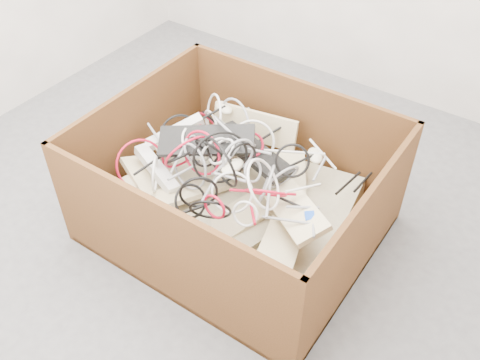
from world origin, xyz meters
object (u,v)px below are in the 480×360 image
Objects in this scene: vga_plug at (310,216)px; power_strip_right at (157,169)px; cardboard_box at (235,205)px; power_strip_left at (175,132)px.

power_strip_right is at bearing -120.26° from vga_plug.
power_strip_right is (-0.34, -0.15, 0.17)m from cardboard_box.
power_strip_left is 0.84m from vga_plug.
cardboard_box is 0.48m from vga_plug.
power_strip_left is at bearing -136.32° from vga_plug.
cardboard_box is 0.47m from power_strip_left.
vga_plug is at bearing -8.16° from cardboard_box.
cardboard_box is 0.41m from power_strip_right.
power_strip_left is 6.71× the size of vga_plug.
vga_plug is at bearing 25.60° from power_strip_right.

